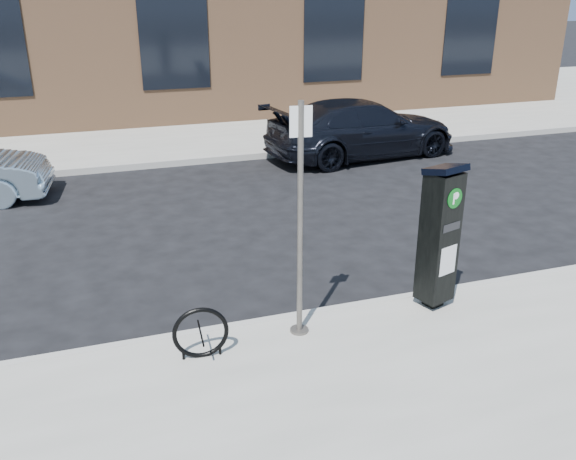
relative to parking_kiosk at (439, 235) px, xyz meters
name	(u,v)px	position (x,y,z in m)	size (l,w,h in m)	color
ground	(328,318)	(-1.35, 0.35, -1.15)	(120.00, 120.00, 0.00)	black
sidewalk_far	(170,115)	(-1.35, 14.35, -1.07)	(60.00, 12.00, 0.15)	gray
curb_near	(328,314)	(-1.35, 0.33, -1.07)	(60.00, 0.12, 0.16)	#9E9B93
curb_far	(206,160)	(-1.35, 8.37, -1.07)	(60.00, 0.12, 0.16)	#9E9B93
parking_kiosk	(439,235)	(0.00, 0.00, 0.00)	(0.54, 0.51, 1.94)	black
sign_pole	(300,225)	(-1.91, -0.07, 0.40)	(0.25, 0.22, 2.81)	#635E57
bike_rack	(201,333)	(-3.15, -0.24, -0.69)	(0.64, 0.10, 0.64)	black
car_dark	(362,128)	(2.57, 7.75, -0.42)	(2.04, 5.03, 1.46)	black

